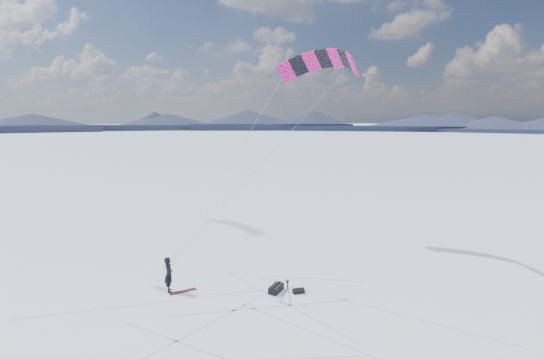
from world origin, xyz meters
TOP-DOWN VIEW (x-y plane):
  - ground at (0.00, 0.00)m, footprint 1800.00×1800.00m
  - horizon_hills at (-0.00, -0.00)m, footprint 704.00×704.00m
  - snow_tracks at (-0.56, -0.72)m, footprint 17.62×14.39m
  - snowkiter at (-3.11, 3.63)m, footprint 0.60×0.76m
  - snowboard at (-2.56, 3.18)m, footprint 1.41×0.34m
  - tripod at (1.12, -0.92)m, footprint 0.60×0.53m
  - gear_bag_a at (1.41, 0.45)m, footprint 1.07×0.87m
  - gear_bag_b at (2.28, -0.30)m, footprint 0.66×0.47m
  - power_kite at (9.13, 6.20)m, footprint 13.61×6.61m

SIDE VIEW (x-z plane):
  - ground at x=0.00m, z-range 0.00..0.00m
  - snowkiter at x=-3.11m, z-range -0.92..0.92m
  - snow_tracks at x=-0.56m, z-range 0.00..0.01m
  - snowboard at x=-2.56m, z-range 0.00..0.04m
  - gear_bag_b at x=2.28m, z-range -0.02..0.25m
  - gear_bag_a at x=1.41m, z-range -0.02..0.41m
  - tripod at x=1.12m, z-range 0.17..1.35m
  - horizon_hills at x=0.00m, z-range -1.22..6.78m
  - power_kite at x=9.13m, z-range 6.52..18.77m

